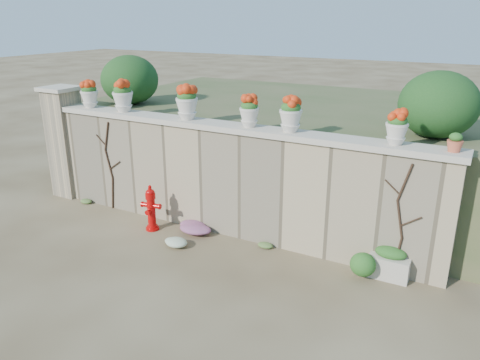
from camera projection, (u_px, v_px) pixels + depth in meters
The scene contains 21 objects.
ground at pixel (170, 272), 7.59m from camera, with size 80.00×80.00×0.00m, color #4D3B26.
stone_wall at pixel (225, 181), 8.75m from camera, with size 8.00×0.40×2.00m, color tan.
wall_cap at pixel (224, 127), 8.40m from camera, with size 8.10×0.52×0.10m, color beige.
gate_pillar at pixel (66, 141), 10.54m from camera, with size 0.72×0.72×2.48m.
raised_fill at pixel (291, 143), 11.41m from camera, with size 9.00×6.00×2.00m, color #384C23.
back_shrub_left at pixel (130, 80), 10.67m from camera, with size 1.30×1.30×1.10m, color #143814.
back_shrub_right at pixel (439, 105), 7.70m from camera, with size 1.30×1.30×1.10m, color #143814.
vine_left at pixel (109, 165), 9.78m from camera, with size 0.60×0.04×1.91m.
vine_right at pixel (400, 220), 7.12m from camera, with size 0.60×0.04×1.91m.
fire_hydrant at pixel (151, 208), 8.95m from camera, with size 0.40×0.28×0.91m.
planter_box at pixel (390, 263), 7.38m from camera, with size 0.63×0.37×0.52m.
green_shrub at pixel (356, 262), 7.30m from camera, with size 0.62×0.56×0.59m, color #1E5119.
magenta_clump at pixel (195, 228), 8.88m from camera, with size 0.96×0.64×0.26m, color #C727AD.
white_flowers at pixel (177, 242), 8.39m from camera, with size 0.55×0.44×0.20m, color white.
urn_pot_0 at pixel (89, 94), 9.77m from camera, with size 0.36×0.36×0.57m.
urn_pot_1 at pixel (123, 96), 9.34m from camera, with size 0.41×0.41×0.64m.
urn_pot_2 at pixel (187, 102), 8.64m from camera, with size 0.41×0.41×0.64m.
urn_pot_3 at pixel (249, 112), 8.07m from camera, with size 0.34×0.34×0.54m.
urn_pot_4 at pixel (291, 114), 7.72m from camera, with size 0.38×0.38×0.60m.
urn_pot_5 at pixel (397, 128), 6.96m from camera, with size 0.34×0.34×0.53m.
terracotta_pot at pixel (455, 143), 6.64m from camera, with size 0.22×0.22×0.27m.
Camera 1 is at (4.19, -5.31, 3.93)m, focal length 35.00 mm.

